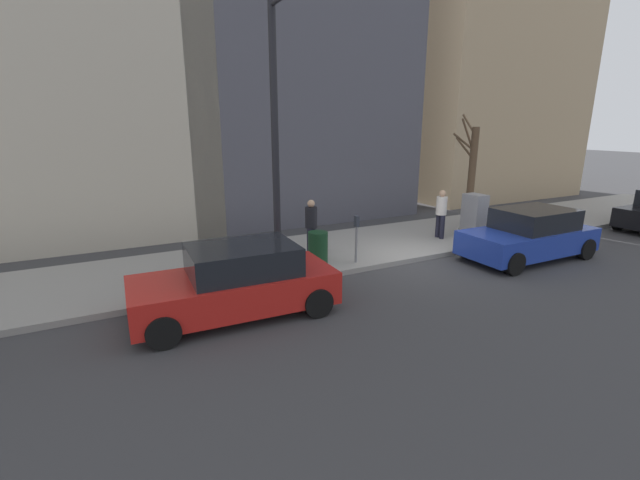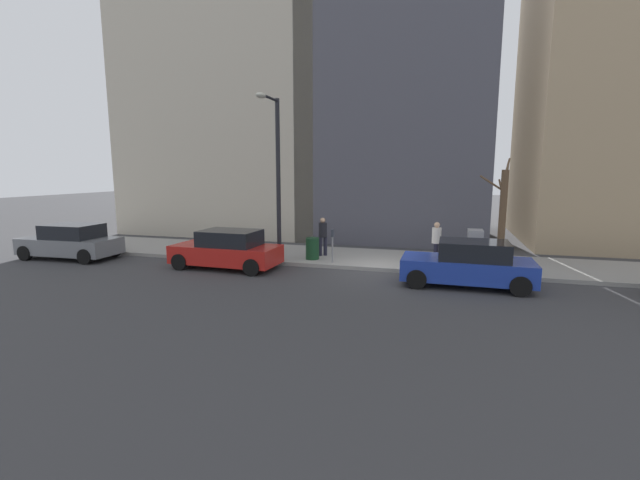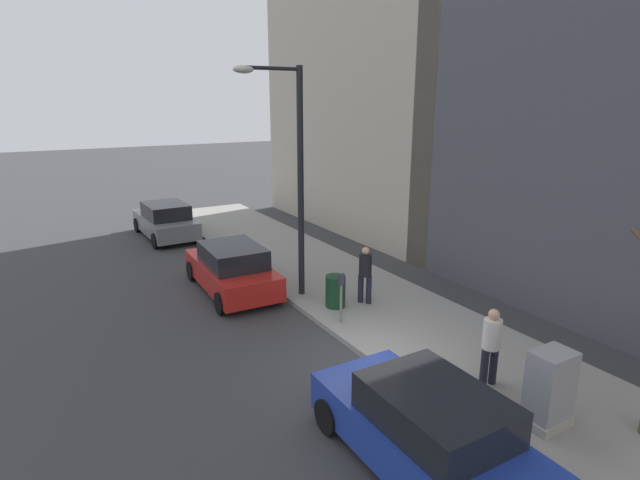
{
  "view_description": "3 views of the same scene",
  "coord_description": "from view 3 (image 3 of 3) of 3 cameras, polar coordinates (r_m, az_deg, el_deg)",
  "views": [
    {
      "loc": [
        -9.39,
        8.19,
        3.98
      ],
      "look_at": [
        -0.05,
        3.39,
        1.11
      ],
      "focal_mm": 24.0,
      "sensor_mm": 36.0,
      "label": 1
    },
    {
      "loc": [
        -15.91,
        -2.2,
        3.77
      ],
      "look_at": [
        1.38,
        2.77,
        0.89
      ],
      "focal_mm": 24.0,
      "sensor_mm": 36.0,
      "label": 2
    },
    {
      "loc": [
        -6.1,
        -8.05,
        5.75
      ],
      "look_at": [
        1.38,
        4.63,
        1.62
      ],
      "focal_mm": 28.0,
      "sensor_mm": 36.0,
      "label": 3
    }
  ],
  "objects": [
    {
      "name": "ground_plane",
      "position": [
        11.62,
        5.92,
        -14.07
      ],
      "size": [
        120.0,
        120.0,
        0.0
      ],
      "primitive_type": "plane",
      "color": "#38383A"
    },
    {
      "name": "sidewalk",
      "position": [
        12.75,
        13.34,
        -11.21
      ],
      "size": [
        4.0,
        36.0,
        0.15
      ],
      "primitive_type": "cube",
      "color": "gray",
      "rests_on": "ground"
    },
    {
      "name": "parked_car_blue",
      "position": [
        8.57,
        12.12,
        -20.54
      ],
      "size": [
        1.95,
        4.22,
        1.52
      ],
      "rotation": [
        0.0,
        0.0,
        -0.01
      ],
      "color": "#1E389E",
      "rests_on": "ground"
    },
    {
      "name": "parked_car_red",
      "position": [
        15.64,
        -10.03,
        -3.27
      ],
      "size": [
        2.04,
        4.26,
        1.52
      ],
      "rotation": [
        0.0,
        0.0,
        -0.03
      ],
      "color": "red",
      "rests_on": "ground"
    },
    {
      "name": "parked_car_grey",
      "position": [
        22.55,
        -17.22,
        2.11
      ],
      "size": [
        2.03,
        4.25,
        1.52
      ],
      "rotation": [
        0.0,
        0.0,
        0.03
      ],
      "color": "slate",
      "rests_on": "ground"
    },
    {
      "name": "parking_meter",
      "position": [
        12.9,
        2.43,
        -6.05
      ],
      "size": [
        0.14,
        0.1,
        1.35
      ],
      "color": "slate",
      "rests_on": "sidewalk"
    },
    {
      "name": "utility_box",
      "position": [
        9.99,
        24.74,
        -15.27
      ],
      "size": [
        0.83,
        0.61,
        1.43
      ],
      "color": "#A8A399",
      "rests_on": "sidewalk"
    },
    {
      "name": "streetlamp",
      "position": [
        14.01,
        -3.23,
        8.54
      ],
      "size": [
        1.97,
        0.32,
        6.5
      ],
      "color": "black",
      "rests_on": "sidewalk"
    },
    {
      "name": "trash_bin",
      "position": [
        14.03,
        1.78,
        -5.87
      ],
      "size": [
        0.56,
        0.56,
        0.9
      ],
      "primitive_type": "cylinder",
      "color": "#14381E",
      "rests_on": "sidewalk"
    },
    {
      "name": "pedestrian_near_meter",
      "position": [
        10.71,
        18.98,
        -11.05
      ],
      "size": [
        0.4,
        0.36,
        1.66
      ],
      "rotation": [
        0.0,
        0.0,
        6.18
      ],
      "color": "#1E1E2D",
      "rests_on": "sidewalk"
    },
    {
      "name": "pedestrian_midblock",
      "position": [
        14.15,
        5.18,
        -3.64
      ],
      "size": [
        0.36,
        0.36,
        1.66
      ],
      "rotation": [
        0.0,
        0.0,
        2.22
      ],
      "color": "#1E1E2D",
      "rests_on": "sidewalk"
    }
  ]
}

